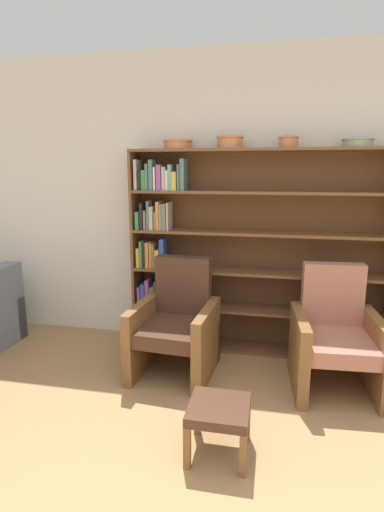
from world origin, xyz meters
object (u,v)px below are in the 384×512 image
at_px(bowl_slate, 358,142).
at_px(armchair_cushioned, 335,338).
at_px(footstool, 219,414).
at_px(bookshelf, 234,254).
at_px(bowl_sage, 230,141).
at_px(armchair_leather, 176,326).
at_px(bowl_copper, 288,141).
at_px(bowl_brass, 178,144).

bearing_deg(bowl_slate, armchair_cushioned, -104.76).
bearing_deg(footstool, bookshelf, 92.84).
height_order(bowl_sage, armchair_leather, bowl_sage).
height_order(armchair_cushioned, footstool, armchair_cushioned).
bearing_deg(bowl_copper, bowl_brass, 180.00).
distance_m(bowl_brass, bowl_copper, 0.96).
bearing_deg(armchair_leather, armchair_cushioned, -175.73).
bearing_deg(bowl_sage, footstool, -85.05).
distance_m(bowl_sage, armchair_cushioned, 1.85).
bearing_deg(bowl_copper, bookshelf, 177.50).
height_order(armchair_leather, armchair_cushioned, same).
xyz_separation_m(armchair_leather, armchair_cushioned, (1.27, 0.00, 0.00)).
relative_size(bowl_brass, armchair_leather, 0.29).
height_order(bowl_brass, footstool, bowl_brass).
distance_m(armchair_leather, footstool, 1.08).
distance_m(bowl_copper, bowl_slate, 0.56).
xyz_separation_m(bookshelf, bowl_slate, (1.00, -0.02, 0.98)).
relative_size(bowl_copper, footstool, 0.50).
relative_size(bowl_brass, bowl_copper, 1.51).
xyz_separation_m(armchair_cushioned, footstool, (-0.78, -0.95, -0.13)).
bearing_deg(bowl_sage, bowl_copper, 0.00).
xyz_separation_m(bowl_brass, bowl_sage, (0.47, 0.00, 0.01)).
height_order(bowl_sage, bowl_copper, bowl_sage).
xyz_separation_m(bowl_brass, bowl_copper, (0.96, 0.00, 0.01)).
bearing_deg(armchair_leather, footstool, 121.62).
bearing_deg(bowl_brass, armchair_cushioned, -21.38).
bearing_deg(bowl_slate, bookshelf, 178.89).
bearing_deg(bowl_sage, armchair_leather, -124.01).
xyz_separation_m(bowl_slate, footstool, (-0.92, -1.49, -1.64)).
bearing_deg(bowl_brass, armchair_leather, -79.01).
xyz_separation_m(bowl_sage, bowl_slate, (1.05, 0.00, -0.02)).
height_order(bowl_sage, armchair_cushioned, bowl_sage).
distance_m(armchair_leather, armchair_cushioned, 1.27).
relative_size(bookshelf, bowl_sage, 9.60).
bearing_deg(armchair_cushioned, bowl_sage, -34.38).
xyz_separation_m(bowl_brass, armchair_cushioned, (1.38, -0.54, -1.51)).
bearing_deg(bookshelf, bowl_sage, -160.51).
bearing_deg(bowl_slate, bowl_brass, 180.00).
xyz_separation_m(bowl_brass, footstool, (0.60, -1.49, -1.64)).
bearing_deg(armchair_cushioned, footstool, 47.04).
height_order(bowl_slate, armchair_cushioned, bowl_slate).
bearing_deg(bowl_copper, footstool, -103.78).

